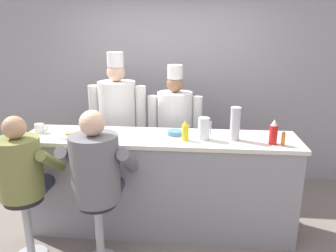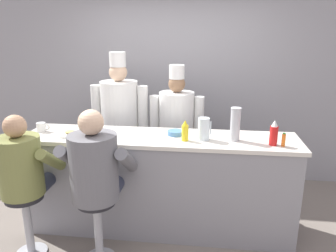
# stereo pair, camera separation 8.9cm
# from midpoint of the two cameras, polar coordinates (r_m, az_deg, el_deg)

# --- Properties ---
(ground_plane) EXTENTS (20.00, 20.00, 0.00)m
(ground_plane) POSITION_cam_midpoint_polar(r_m,az_deg,el_deg) (3.51, -2.78, -19.85)
(ground_plane) COLOR slate
(wall_back) EXTENTS (10.00, 0.06, 2.70)m
(wall_back) POSITION_cam_midpoint_polar(r_m,az_deg,el_deg) (4.62, 0.05, 7.34)
(wall_back) COLOR #99999E
(wall_back) RESTS_ON ground_plane
(diner_counter) EXTENTS (2.78, 0.62, 1.04)m
(diner_counter) POSITION_cam_midpoint_polar(r_m,az_deg,el_deg) (3.50, -2.18, -9.93)
(diner_counter) COLOR gray
(diner_counter) RESTS_ON ground_plane
(ketchup_bottle_red) EXTENTS (0.07, 0.07, 0.24)m
(ketchup_bottle_red) POSITION_cam_midpoint_polar(r_m,az_deg,el_deg) (3.19, 17.14, -1.12)
(ketchup_bottle_red) COLOR red
(ketchup_bottle_red) RESTS_ON diner_counter
(mustard_bottle_yellow) EXTENTS (0.07, 0.07, 0.21)m
(mustard_bottle_yellow) POSITION_cam_midpoint_polar(r_m,az_deg,el_deg) (3.15, 2.22, -0.88)
(mustard_bottle_yellow) COLOR yellow
(mustard_bottle_yellow) RESTS_ON diner_counter
(hot_sauce_bottle_orange) EXTENTS (0.03, 0.03, 0.13)m
(hot_sauce_bottle_orange) POSITION_cam_midpoint_polar(r_m,az_deg,el_deg) (3.20, 18.67, -2.13)
(hot_sauce_bottle_orange) COLOR orange
(hot_sauce_bottle_orange) RESTS_ON diner_counter
(water_pitcher_clear) EXTENTS (0.13, 0.11, 0.22)m
(water_pitcher_clear) POSITION_cam_midpoint_polar(r_m,az_deg,el_deg) (3.19, 5.46, -0.46)
(water_pitcher_clear) COLOR silver
(water_pitcher_clear) RESTS_ON diner_counter
(breakfast_plate) EXTENTS (0.26, 0.26, 0.05)m
(breakfast_plate) POSITION_cam_midpoint_polar(r_m,az_deg,el_deg) (3.47, -17.46, -1.42)
(breakfast_plate) COLOR white
(breakfast_plate) RESTS_ON diner_counter
(cereal_bowl) EXTENTS (0.16, 0.16, 0.05)m
(cereal_bowl) POSITION_cam_midpoint_polar(r_m,az_deg,el_deg) (3.34, 0.44, -1.19)
(cereal_bowl) COLOR #4C7FB7
(cereal_bowl) RESTS_ON diner_counter
(coffee_mug_white) EXTENTS (0.14, 0.09, 0.10)m
(coffee_mug_white) POSITION_cam_midpoint_polar(r_m,az_deg,el_deg) (3.67, -22.09, -0.36)
(coffee_mug_white) COLOR white
(coffee_mug_white) RESTS_ON diner_counter
(cup_stack_steel) EXTENTS (0.10, 0.10, 0.33)m
(cup_stack_steel) POSITION_cam_midpoint_polar(r_m,az_deg,el_deg) (3.21, 10.83, 0.39)
(cup_stack_steel) COLOR #B7BABF
(cup_stack_steel) RESTS_ON diner_counter
(diner_seated_olive) EXTENTS (0.58, 0.58, 1.38)m
(diner_seated_olive) POSITION_cam_midpoint_polar(r_m,az_deg,el_deg) (3.24, -24.77, -7.24)
(diner_seated_olive) COLOR #B2B5BA
(diner_seated_olive) RESTS_ON ground_plane
(diner_seated_grey) EXTENTS (0.64, 0.63, 1.45)m
(diner_seated_grey) POSITION_cam_midpoint_polar(r_m,az_deg,el_deg) (2.95, -13.16, -7.70)
(diner_seated_grey) COLOR #B2B5BA
(diner_seated_grey) RESTS_ON ground_plane
(cook_in_whites_near) EXTENTS (0.71, 0.46, 1.83)m
(cook_in_whites_near) POSITION_cam_midpoint_polar(r_m,az_deg,el_deg) (4.13, -9.33, 1.12)
(cook_in_whites_near) COLOR #232328
(cook_in_whites_near) RESTS_ON ground_plane
(cook_in_whites_far) EXTENTS (0.66, 0.42, 1.69)m
(cook_in_whites_far) POSITION_cam_midpoint_polar(r_m,az_deg,el_deg) (4.01, 0.54, -0.27)
(cook_in_whites_far) COLOR #232328
(cook_in_whites_far) RESTS_ON ground_plane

